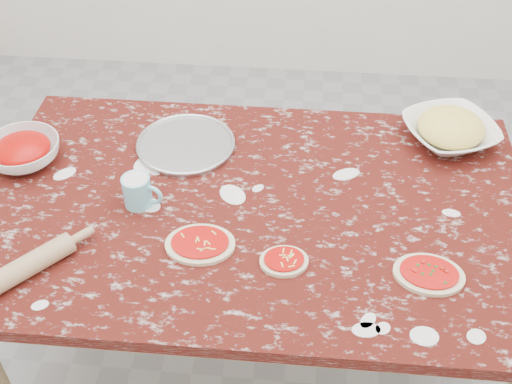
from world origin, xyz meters
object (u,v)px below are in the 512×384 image
object	(u,v)px
sauce_bowl	(23,152)
flour_mug	(138,191)
pizza_tray	(186,145)
worktable	(256,225)
cheese_bowl	(450,132)
rolling_pin	(21,270)

from	to	relation	value
sauce_bowl	flour_mug	world-z (taller)	flour_mug
flour_mug	pizza_tray	bearing A→B (deg)	72.92
worktable	cheese_bowl	world-z (taller)	cheese_bowl
worktable	pizza_tray	size ratio (longest dim) A/B	5.14
worktable	sauce_bowl	bearing A→B (deg)	169.80
worktable	rolling_pin	size ratio (longest dim) A/B	5.52
pizza_tray	sauce_bowl	xyz separation A→B (m)	(-0.49, -0.12, 0.03)
pizza_tray	rolling_pin	size ratio (longest dim) A/B	1.07
sauce_bowl	rolling_pin	distance (m)	0.49
pizza_tray	sauce_bowl	world-z (taller)	sauce_bowl
pizza_tray	flour_mug	world-z (taller)	flour_mug
flour_mug	rolling_pin	bearing A→B (deg)	-128.29
flour_mug	sauce_bowl	bearing A→B (deg)	158.41
worktable	rolling_pin	distance (m)	0.67
worktable	cheese_bowl	bearing A→B (deg)	31.26
cheese_bowl	flour_mug	world-z (taller)	flour_mug
rolling_pin	pizza_tray	bearing A→B (deg)	60.86
worktable	flour_mug	size ratio (longest dim) A/B	13.18
pizza_tray	flour_mug	size ratio (longest dim) A/B	2.56
worktable	flour_mug	bearing A→B (deg)	-175.52
pizza_tray	cheese_bowl	size ratio (longest dim) A/B	1.10
sauce_bowl	cheese_bowl	xyz separation A→B (m)	(1.34, 0.23, -0.00)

